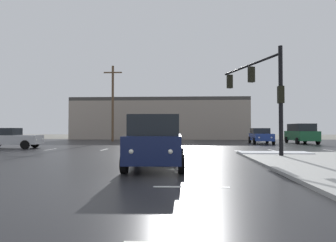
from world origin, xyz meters
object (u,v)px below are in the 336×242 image
object	(u,v)px
suv_green	(301,133)
sedan_silver	(8,138)
utility_pole_distant	(113,102)
sedan_blue	(261,135)
traffic_signal_mast	(261,86)
suv_navy	(156,140)

from	to	relation	value
suv_green	sedan_silver	bearing A→B (deg)	109.66
sedan_silver	suv_green	world-z (taller)	suv_green
utility_pole_distant	suv_green	bearing A→B (deg)	-11.77
sedan_blue	utility_pole_distant	distance (m)	17.50
traffic_signal_mast	sedan_blue	size ratio (longest dim) A/B	1.37
sedan_silver	sedan_blue	size ratio (longest dim) A/B	1.00
sedan_silver	suv_navy	bearing A→B (deg)	-45.45
sedan_silver	sedan_blue	bearing A→B (deg)	18.22
sedan_silver	sedan_blue	distance (m)	23.21
traffic_signal_mast	suv_navy	size ratio (longest dim) A/B	1.31
sedan_blue	utility_pole_distant	xyz separation A→B (m)	(-16.43, 4.55, 3.92)
suv_navy	sedan_blue	distance (m)	21.79
traffic_signal_mast	utility_pole_distant	size ratio (longest dim) A/B	0.70
suv_navy	sedan_blue	size ratio (longest dim) A/B	1.05
traffic_signal_mast	suv_navy	xyz separation A→B (m)	(-5.58, -6.12, -2.99)
traffic_signal_mast	suv_green	xyz separation A→B (m)	(7.51, 14.02, -2.99)
utility_pole_distant	sedan_silver	bearing A→B (deg)	-110.71
suv_navy	utility_pole_distant	distance (m)	25.83
suv_navy	utility_pole_distant	xyz separation A→B (m)	(-7.52, 24.43, 3.69)
traffic_signal_mast	sedan_blue	distance (m)	14.52
sedan_silver	sedan_blue	xyz separation A→B (m)	(21.48, 8.80, 0.00)
suv_green	utility_pole_distant	distance (m)	21.37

